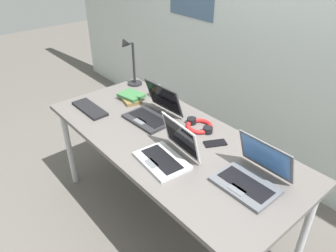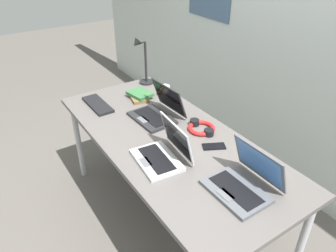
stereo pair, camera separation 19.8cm
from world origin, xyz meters
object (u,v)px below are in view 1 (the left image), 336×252
at_px(laptop_back_left, 153,112).
at_px(cell_phone, 215,143).
at_px(external_keyboard, 90,109).
at_px(coffee_mug, 156,91).
at_px(laptop_mid_desk, 168,153).
at_px(desk_lamp, 130,63).
at_px(laptop_front_left, 252,176).
at_px(computer_mouse, 273,161).
at_px(headphones, 199,126).
at_px(book_stack, 131,97).

height_order(laptop_back_left, cell_phone, laptop_back_left).
relative_size(external_keyboard, coffee_mug, 2.92).
height_order(laptop_mid_desk, external_keyboard, laptop_mid_desk).
distance_m(desk_lamp, laptop_front_left, 1.43).
height_order(laptop_back_left, external_keyboard, laptop_back_left).
height_order(laptop_back_left, computer_mouse, laptop_back_left).
relative_size(external_keyboard, cell_phone, 2.43).
xyz_separation_m(desk_lamp, laptop_mid_desk, (0.98, -0.43, -0.15)).
xyz_separation_m(laptop_back_left, laptop_mid_desk, (0.43, -0.23, -0.00)).
xyz_separation_m(laptop_mid_desk, computer_mouse, (0.41, 0.43, -0.03)).
distance_m(laptop_mid_desk, headphones, 0.40).
distance_m(computer_mouse, cell_phone, 0.35).
relative_size(laptop_back_left, cell_phone, 2.43).
bearing_deg(book_stack, external_keyboard, -102.00).
relative_size(external_keyboard, headphones, 1.54).
bearing_deg(headphones, cell_phone, -16.69).
bearing_deg(external_keyboard, laptop_mid_desk, 2.98).
distance_m(headphones, coffee_mug, 0.56).
relative_size(laptop_front_left, laptop_mid_desk, 0.96).
height_order(laptop_front_left, external_keyboard, laptop_front_left).
bearing_deg(cell_phone, desk_lamp, -158.00).
distance_m(external_keyboard, coffee_mug, 0.53).
bearing_deg(headphones, book_stack, -169.73).
bearing_deg(laptop_back_left, book_stack, 172.79).
xyz_separation_m(desk_lamp, laptop_back_left, (0.55, -0.20, -0.15)).
bearing_deg(desk_lamp, external_keyboard, -71.48).
xyz_separation_m(laptop_back_left, book_stack, (-0.32, 0.04, -0.02)).
bearing_deg(computer_mouse, desk_lamp, -155.50).
height_order(headphones, coffee_mug, coffee_mug).
height_order(computer_mouse, cell_phone, computer_mouse).
distance_m(computer_mouse, coffee_mug, 1.08).
bearing_deg(coffee_mug, cell_phone, -10.13).
height_order(laptop_back_left, laptop_mid_desk, laptop_back_left).
distance_m(external_keyboard, headphones, 0.82).
distance_m(laptop_back_left, external_keyboard, 0.48).
height_order(cell_phone, headphones, headphones).
xyz_separation_m(desk_lamp, cell_phone, (1.05, -0.11, -0.19)).
bearing_deg(computer_mouse, external_keyboard, -134.06).
bearing_deg(desk_lamp, laptop_front_left, -9.22).
relative_size(desk_lamp, laptop_mid_desk, 1.21).
xyz_separation_m(laptop_mid_desk, cell_phone, (0.07, 0.32, -0.04)).
relative_size(laptop_front_left, headphones, 1.48).
distance_m(laptop_front_left, coffee_mug, 1.13).
bearing_deg(cell_phone, laptop_front_left, 9.21).
xyz_separation_m(computer_mouse, cell_phone, (-0.34, -0.11, -0.01)).
height_order(external_keyboard, coffee_mug, coffee_mug).
bearing_deg(cell_phone, coffee_mug, -162.29).
xyz_separation_m(laptop_front_left, external_keyboard, (-1.25, -0.25, -0.04)).
distance_m(laptop_back_left, cell_phone, 0.51).
height_order(computer_mouse, coffee_mug, coffee_mug).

